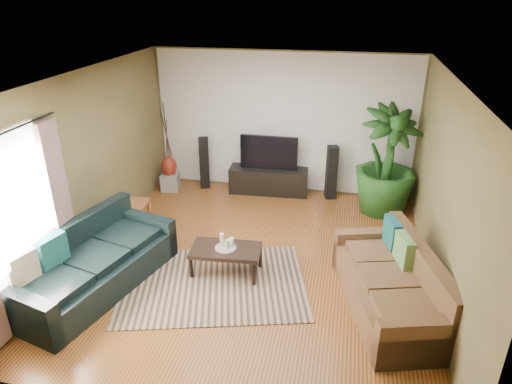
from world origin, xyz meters
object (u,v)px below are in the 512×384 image
(tv_stand, at_px, (269,180))
(speaker_right, at_px, (331,172))
(sofa_left, at_px, (93,260))
(pedestal, at_px, (170,182))
(sofa_right, at_px, (390,280))
(television, at_px, (269,152))
(speaker_left, at_px, (204,163))
(coffee_table, at_px, (226,260))
(side_table, at_px, (134,216))
(potted_plant, at_px, (386,161))
(vase, at_px, (169,167))

(tv_stand, distance_m, speaker_right, 1.24)
(speaker_right, bearing_deg, sofa_left, -144.91)
(sofa_left, height_order, pedestal, sofa_left)
(speaker_right, bearing_deg, sofa_right, -89.49)
(television, bearing_deg, speaker_left, 180.00)
(sofa_right, xyz_separation_m, coffee_table, (-2.20, 0.35, -0.23))
(sofa_right, xyz_separation_m, television, (-2.11, 3.20, 0.41))
(speaker_left, distance_m, speaker_right, 2.52)
(television, bearing_deg, side_table, -134.31)
(potted_plant, bearing_deg, speaker_right, 157.55)
(television, bearing_deg, sofa_right, -56.60)
(pedestal, bearing_deg, speaker_left, 23.00)
(tv_stand, bearing_deg, television, 176.72)
(pedestal, relative_size, side_table, 0.67)
(sofa_left, xyz_separation_m, television, (1.73, 3.54, 0.41))
(speaker_right, distance_m, side_table, 3.70)
(sofa_left, height_order, tv_stand, sofa_left)
(pedestal, relative_size, vase, 0.78)
(potted_plant, height_order, vase, potted_plant)
(tv_stand, relative_size, speaker_left, 1.46)
(tv_stand, distance_m, vase, 1.98)
(coffee_table, height_order, speaker_left, speaker_left)
(coffee_table, relative_size, television, 0.88)
(sofa_left, relative_size, tv_stand, 1.55)
(television, height_order, side_table, television)
(coffee_table, bearing_deg, television, 84.00)
(sofa_left, relative_size, sofa_right, 1.13)
(speaker_left, xyz_separation_m, side_table, (-0.61, -1.97, -0.27))
(pedestal, bearing_deg, television, 7.94)
(vase, bearing_deg, side_table, -88.98)
(coffee_table, distance_m, tv_stand, 2.85)
(sofa_right, relative_size, speaker_right, 1.99)
(television, relative_size, pedestal, 3.31)
(sofa_left, xyz_separation_m, side_table, (-0.19, 1.57, -0.17))
(speaker_right, distance_m, pedestal, 3.19)
(pedestal, distance_m, vase, 0.32)
(speaker_right, bearing_deg, pedestal, 169.69)
(vase, bearing_deg, tv_stand, 7.94)
(sofa_left, relative_size, vase, 5.46)
(sofa_left, bearing_deg, side_table, 21.57)
(tv_stand, distance_m, television, 0.58)
(coffee_table, distance_m, potted_plant, 3.41)
(sofa_left, distance_m, vase, 3.27)
(sofa_left, relative_size, television, 2.11)
(sofa_right, bearing_deg, television, -162.20)
(tv_stand, relative_size, vase, 3.53)
(speaker_left, distance_m, side_table, 2.08)
(vase, bearing_deg, speaker_left, 23.00)
(speaker_right, relative_size, pedestal, 3.09)
(side_table, bearing_deg, vase, 91.02)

